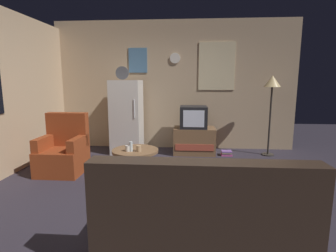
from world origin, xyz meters
TOP-DOWN VIEW (x-y plane):
  - ground_plane at (0.00, 0.00)m, footprint 12.00×12.00m
  - wall_with_art at (0.01, 2.45)m, footprint 5.20×0.12m
  - fridge at (-0.95, 1.95)m, footprint 0.60×0.62m
  - tv_stand at (0.45, 1.95)m, footprint 0.84×0.53m
  - crt_tv at (0.43, 1.95)m, footprint 0.54×0.51m
  - standing_lamp at (1.94, 1.94)m, footprint 0.32×0.32m
  - coffee_table at (-0.50, 0.53)m, footprint 0.72×0.72m
  - wine_glass at (-0.54, 0.43)m, footprint 0.05×0.05m
  - mug_ceramic_white at (-0.59, 0.43)m, footprint 0.08×0.08m
  - mug_ceramic_tan at (-0.42, 0.43)m, footprint 0.08×0.08m
  - armchair at (-1.72, 0.66)m, footprint 0.68×0.68m
  - couch at (0.44, -1.33)m, footprint 1.70×0.80m
  - book_stack at (1.10, 1.84)m, footprint 0.21×0.17m

SIDE VIEW (x-z plane):
  - ground_plane at x=0.00m, z-range 0.00..0.00m
  - book_stack at x=1.10m, z-range 0.00..0.10m
  - coffee_table at x=-0.50m, z-range 0.00..0.44m
  - tv_stand at x=0.45m, z-range 0.00..0.54m
  - couch at x=0.44m, z-range -0.15..0.77m
  - armchair at x=-1.72m, z-range -0.14..0.82m
  - mug_ceramic_white at x=-0.59m, z-range 0.44..0.53m
  - mug_ceramic_tan at x=-0.42m, z-range 0.44..0.53m
  - wine_glass at x=-0.54m, z-range 0.44..0.59m
  - fridge at x=-0.95m, z-range -0.13..1.64m
  - crt_tv at x=0.43m, z-range 0.54..0.98m
  - standing_lamp at x=1.94m, z-range 0.56..2.15m
  - wall_with_art at x=0.01m, z-range 0.01..2.76m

